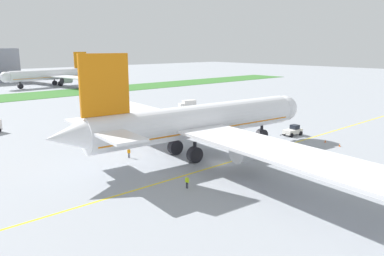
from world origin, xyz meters
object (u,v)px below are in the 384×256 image
at_px(pushback_tug, 293,131).
at_px(ground_crew_wingwalker_starboard, 187,181).
at_px(traffic_cone_near_nose, 325,141).
at_px(traffic_cone_port_wing, 340,145).
at_px(parked_airliner_far_centre, 52,75).
at_px(ground_crew_marshaller_front, 285,148).
at_px(ground_crew_wingwalker_port, 129,152).
at_px(service_truck_fuel_bowser, 188,105).
at_px(traffic_cone_starboard_wing, 345,157).
at_px(airliner_foreground, 197,122).

xyz_separation_m(pushback_tug, ground_crew_wingwalker_starboard, (-37.55, -8.02, 0.03)).
bearing_deg(traffic_cone_near_nose, pushback_tug, 87.20).
height_order(traffic_cone_port_wing, parked_airliner_far_centre, parked_airliner_far_centre).
relative_size(ground_crew_marshaller_front, traffic_cone_port_wing, 3.03).
relative_size(ground_crew_wingwalker_port, ground_crew_wingwalker_starboard, 0.98).
relative_size(pushback_tug, service_truck_fuel_bowser, 1.14).
relative_size(traffic_cone_near_nose, service_truck_fuel_bowser, 0.11).
height_order(ground_crew_marshaller_front, service_truck_fuel_bowser, service_truck_fuel_bowser).
relative_size(traffic_cone_starboard_wing, service_truck_fuel_bowser, 0.11).
bearing_deg(ground_crew_marshaller_front, ground_crew_wingwalker_starboard, -178.16).
distance_m(ground_crew_marshaller_front, traffic_cone_starboard_wing, 10.14).
bearing_deg(ground_crew_wingwalker_port, ground_crew_marshaller_front, -37.16).
distance_m(ground_crew_marshaller_front, parked_airliner_far_centre, 145.04).
height_order(pushback_tug, traffic_cone_port_wing, pushback_tug).
relative_size(traffic_cone_near_nose, traffic_cone_starboard_wing, 1.00).
height_order(airliner_foreground, traffic_cone_near_nose, airliner_foreground).
xyz_separation_m(ground_crew_wingwalker_port, traffic_cone_near_nose, (35.29, -17.26, -0.75)).
bearing_deg(ground_crew_wingwalker_port, parked_airliner_far_centre, 73.45).
bearing_deg(traffic_cone_port_wing, airliner_foreground, 150.70).
height_order(ground_crew_wingwalker_port, ground_crew_wingwalker_starboard, ground_crew_wingwalker_starboard).
distance_m(pushback_tug, traffic_cone_near_nose, 7.88).
xyz_separation_m(ground_crew_wingwalker_starboard, traffic_cone_near_nose, (37.16, 0.18, -0.77)).
xyz_separation_m(ground_crew_marshaller_front, service_truck_fuel_bowser, (17.56, 46.41, 0.62)).
xyz_separation_m(traffic_cone_port_wing, traffic_cone_starboard_wing, (-6.77, -4.33, 0.00)).
relative_size(pushback_tug, parked_airliner_far_centre, 0.08).
bearing_deg(traffic_cone_starboard_wing, traffic_cone_near_nose, 45.60).
bearing_deg(service_truck_fuel_bowser, traffic_cone_near_nose, -95.20).
xyz_separation_m(traffic_cone_port_wing, parked_airliner_far_centre, (3.45, 148.16, 5.24)).
bearing_deg(ground_crew_wingwalker_port, ground_crew_wingwalker_starboard, -96.14).
bearing_deg(ground_crew_wingwalker_starboard, traffic_cone_port_wing, -5.19).
relative_size(traffic_cone_starboard_wing, parked_airliner_far_centre, 0.01).
xyz_separation_m(airliner_foreground, service_truck_fuel_bowser, (29.91, 36.58, -4.40)).
height_order(ground_crew_wingwalker_port, traffic_cone_port_wing, ground_crew_wingwalker_port).
bearing_deg(pushback_tug, traffic_cone_port_wing, -96.34).
bearing_deg(ground_crew_wingwalker_starboard, parked_airliner_far_centre, 74.66).
height_order(airliner_foreground, parked_airliner_far_centre, airliner_foreground).
xyz_separation_m(ground_crew_marshaller_front, traffic_cone_near_nose, (13.28, -0.58, -0.78)).
distance_m(ground_crew_wingwalker_starboard, parked_airliner_far_centre, 150.29).
bearing_deg(parked_airliner_far_centre, traffic_cone_near_nose, -91.02).
bearing_deg(parked_airliner_far_centre, ground_crew_marshaller_front, -96.28).
xyz_separation_m(traffic_cone_near_nose, service_truck_fuel_bowser, (4.28, 47.00, 1.41)).
bearing_deg(traffic_cone_near_nose, service_truck_fuel_bowser, 84.80).
height_order(airliner_foreground, traffic_cone_starboard_wing, airliner_foreground).
relative_size(airliner_foreground, parked_airliner_far_centre, 1.03).
bearing_deg(traffic_cone_near_nose, parked_airliner_far_centre, 88.98).
bearing_deg(service_truck_fuel_bowser, traffic_cone_starboard_wing, -102.27).
height_order(ground_crew_marshaller_front, traffic_cone_starboard_wing, ground_crew_marshaller_front).
relative_size(pushback_tug, traffic_cone_near_nose, 10.71).
bearing_deg(ground_crew_marshaller_front, ground_crew_wingwalker_port, 142.84).
height_order(traffic_cone_starboard_wing, parked_airliner_far_centre, parked_airliner_far_centre).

